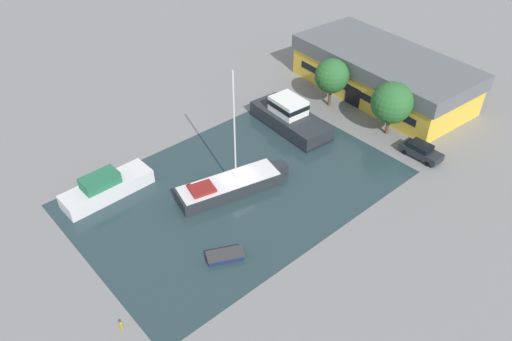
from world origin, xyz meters
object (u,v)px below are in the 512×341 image
(warehouse_building, at_px, (383,73))
(sailboat_moored, at_px, (231,185))
(parked_car, at_px, (421,151))
(cabin_boat, at_px, (106,187))
(motor_cruiser, at_px, (290,117))
(small_dinghy, at_px, (225,256))
(quay_tree_by_water, at_px, (332,76))
(quay_tree_near_building, at_px, (392,103))

(warehouse_building, height_order, sailboat_moored, sailboat_moored)
(parked_car, xyz_separation_m, cabin_boat, (-16.66, -28.45, 0.17))
(warehouse_building, distance_m, sailboat_moored, 27.50)
(motor_cruiser, distance_m, small_dinghy, 21.73)
(quay_tree_by_water, xyz_separation_m, parked_car, (13.89, -0.83, -3.26))
(warehouse_building, xyz_separation_m, motor_cruiser, (-1.97, -14.61, -1.49))
(parked_car, xyz_separation_m, sailboat_moored, (-9.05, -19.03, -0.01))
(parked_car, relative_size, cabin_boat, 0.51)
(quay_tree_by_water, bearing_deg, motor_cruiser, -88.24)
(warehouse_building, relative_size, small_dinghy, 6.90)
(warehouse_building, xyz_separation_m, small_dinghy, (9.17, -33.24, -2.48))
(quay_tree_near_building, height_order, motor_cruiser, quay_tree_near_building)
(parked_car, relative_size, small_dinghy, 1.31)
(warehouse_building, relative_size, parked_car, 5.26)
(sailboat_moored, bearing_deg, cabin_boat, -115.60)
(motor_cruiser, xyz_separation_m, cabin_boat, (-2.99, -22.12, -0.30))
(motor_cruiser, bearing_deg, warehouse_building, -3.49)
(sailboat_moored, xyz_separation_m, cabin_boat, (-7.61, -9.43, 0.18))
(quay_tree_near_building, relative_size, cabin_boat, 0.71)
(motor_cruiser, bearing_deg, sailboat_moored, -155.84)
(warehouse_building, bearing_deg, sailboat_moored, -80.48)
(quay_tree_near_building, distance_m, motor_cruiser, 11.56)
(small_dinghy, xyz_separation_m, cabin_boat, (-14.13, -3.49, 0.69))
(quay_tree_near_building, distance_m, parked_car, 6.21)
(quay_tree_by_water, xyz_separation_m, motor_cruiser, (0.22, -7.16, -2.79))
(motor_cruiser, height_order, small_dinghy, motor_cruiser)
(motor_cruiser, xyz_separation_m, small_dinghy, (11.14, -18.63, -0.99))
(parked_car, bearing_deg, quay_tree_near_building, -101.40)
(quay_tree_by_water, relative_size, parked_car, 1.35)
(cabin_boat, bearing_deg, quay_tree_near_building, 67.69)
(quay_tree_near_building, distance_m, cabin_boat, 31.78)
(quay_tree_by_water, height_order, cabin_boat, quay_tree_by_water)
(small_dinghy, bearing_deg, cabin_boat, -139.25)
(sailboat_moored, bearing_deg, warehouse_building, 108.86)
(warehouse_building, distance_m, motor_cruiser, 14.81)
(sailboat_moored, distance_m, motor_cruiser, 13.51)
(quay_tree_near_building, relative_size, sailboat_moored, 0.49)
(small_dinghy, height_order, cabin_boat, cabin_boat)
(quay_tree_by_water, bearing_deg, parked_car, -3.42)
(warehouse_building, xyz_separation_m, sailboat_moored, (2.65, -27.30, -1.97))
(warehouse_building, bearing_deg, small_dinghy, -70.60)
(quay_tree_near_building, bearing_deg, small_dinghy, -84.15)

